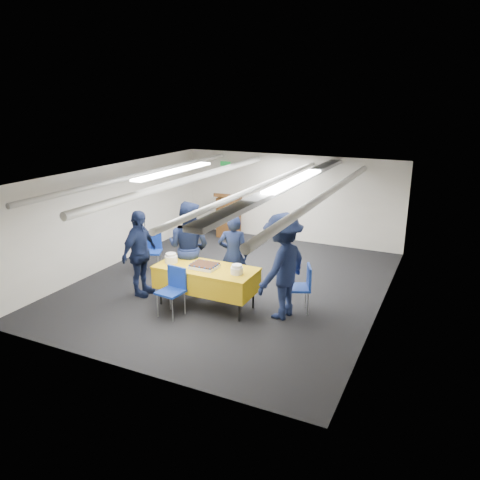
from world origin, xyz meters
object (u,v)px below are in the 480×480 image
sailor_c (140,253)px  sailor_d (282,266)px  serving_table (206,278)px  sailor_a (233,255)px  chair_left (152,247)px  sailor_b (189,247)px  chair_near (174,286)px  podium (229,215)px  chair_right (303,284)px  sheet_cake (204,266)px

sailor_c → sailor_d: sailor_d is taller
serving_table → sailor_a: sailor_a is taller
chair_left → sailor_b: size_ratio=0.47×
chair_near → sailor_c: size_ratio=0.51×
podium → chair_right: 4.93m
serving_table → sailor_b: sailor_b is taller
sailor_a → sailor_c: (-1.62, -0.79, 0.04)m
sailor_d → chair_right: bearing=156.3°
podium → sailor_b: bearing=-74.9°
podium → sailor_c: 4.29m
serving_table → sailor_a: bearing=74.5°
sheet_cake → podium: podium is taller
chair_right → sailor_c: (-3.09, -0.64, 0.32)m
serving_table → chair_near: (-0.37, -0.52, -0.03)m
chair_left → sailor_a: bearing=-11.0°
sheet_cake → podium: 4.57m
serving_table → podium: (-1.66, 4.21, 0.05)m
chair_left → sailor_d: sailor_d is taller
sheet_cake → chair_left: 2.36m
podium → sheet_cake: bearing=-68.7°
sailor_a → sailor_b: bearing=-6.5°
sheet_cake → sailor_b: size_ratio=0.27×
sailor_c → chair_near: bearing=-114.6°
chair_left → sailor_a: (2.23, -0.43, 0.28)m
chair_right → sailor_a: bearing=174.4°
sheet_cake → sailor_c: size_ratio=0.29×
sheet_cake → chair_near: chair_near is taller
chair_right → sailor_c: 3.17m
serving_table → podium: bearing=111.6°
sailor_c → sailor_a: bearing=-65.4°
podium → chair_left: bearing=-96.8°
chair_near → chair_left: same height
sheet_cake → chair_near: 0.66m
serving_table → chair_right: size_ratio=2.15×
chair_near → chair_right: 2.31m
sailor_d → serving_table: bearing=-68.4°
chair_near → sailor_a: bearing=65.5°
podium → chair_right: (3.33, -3.64, -0.08)m
sailor_d → chair_near: bearing=-54.3°
serving_table → sailor_c: sailor_c is taller
chair_near → sailor_d: sailor_d is taller
sheet_cake → chair_right: size_ratio=0.56×
serving_table → chair_near: 0.64m
chair_left → sailor_b: (1.37, -0.66, 0.39)m
podium → sailor_c: sailor_c is taller
podium → sailor_d: size_ratio=0.67×
podium → sailor_a: 3.97m
podium → chair_right: podium is taller
chair_left → sailor_c: 1.40m
sheet_cake → sailor_d: (1.41, 0.25, 0.13)m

